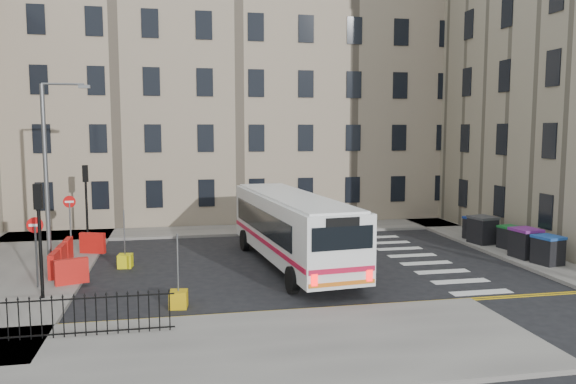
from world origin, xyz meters
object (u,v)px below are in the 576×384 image
object	(u,v)px
wheelie_bin_c	(510,237)
bollard_yellow	(125,261)
streetlamp	(46,170)
wheelie_bin_a	(548,250)
wheelie_bin_e	(475,228)
bollard_chevron	(179,299)
wheelie_bin_b	(525,243)
bus	(292,226)
wheelie_bin_d	(483,230)

from	to	relation	value
wheelie_bin_c	bollard_yellow	size ratio (longest dim) A/B	1.97
streetlamp	wheelie_bin_a	bearing A→B (deg)	-12.82
wheelie_bin_a	wheelie_bin_e	bearing A→B (deg)	79.99
streetlamp	bollard_chevron	world-z (taller)	streetlamp
wheelie_bin_c	wheelie_bin_e	distance (m)	2.62
bollard_yellow	bollard_chevron	size ratio (longest dim) A/B	1.00
wheelie_bin_b	streetlamp	bearing A→B (deg)	164.10
streetlamp	wheelie_bin_e	size ratio (longest dim) A/B	6.16
wheelie_bin_a	wheelie_bin_e	world-z (taller)	wheelie_bin_a
bus	wheelie_bin_e	xyz separation A→B (m)	(10.98, 3.45, -1.05)
wheelie_bin_c	wheelie_bin_a	bearing A→B (deg)	-105.24
wheelie_bin_b	wheelie_bin_e	distance (m)	4.54
wheelie_bin_d	wheelie_bin_a	bearing A→B (deg)	-95.51
streetlamp	wheelie_bin_b	world-z (taller)	streetlamp
wheelie_bin_b	wheelie_bin_e	bearing A→B (deg)	83.26
streetlamp	wheelie_bin_e	xyz separation A→B (m)	(21.79, 0.90, -3.57)
wheelie_bin_a	wheelie_bin_b	xyz separation A→B (m)	(-0.20, 1.36, 0.05)
wheelie_bin_c	wheelie_bin_d	size ratio (longest dim) A/B	0.80
bus	bollard_yellow	distance (m)	7.62
wheelie_bin_e	bollard_yellow	xyz separation A→B (m)	(-18.34, -2.26, -0.47)
wheelie_bin_e	bollard_yellow	size ratio (longest dim) A/B	2.20
streetlamp	wheelie_bin_c	distance (m)	22.60
wheelie_bin_c	streetlamp	bearing A→B (deg)	165.18
wheelie_bin_c	wheelie_bin_e	bearing A→B (deg)	89.35
wheelie_bin_e	bollard_yellow	distance (m)	18.49
wheelie_bin_a	bollard_yellow	world-z (taller)	wheelie_bin_a
bollard_yellow	bollard_chevron	world-z (taller)	same
bollard_yellow	wheelie_bin_c	bearing A→B (deg)	-0.97
bus	wheelie_bin_c	size ratio (longest dim) A/B	9.96
streetlamp	bollard_yellow	bearing A→B (deg)	-21.53
streetlamp	bollard_yellow	distance (m)	5.48
streetlamp	bollard_chevron	distance (m)	10.37
wheelie_bin_a	wheelie_bin_b	bearing A→B (deg)	86.56
bus	wheelie_bin_d	bearing A→B (deg)	6.24
wheelie_bin_c	wheelie_bin_e	world-z (taller)	wheelie_bin_e
wheelie_bin_d	bollard_yellow	world-z (taller)	wheelie_bin_d
wheelie_bin_d	bollard_yellow	bearing A→B (deg)	173.63
streetlamp	bollard_chevron	xyz separation A→B (m)	(5.76, -7.62, -4.04)
wheelie_bin_d	bollard_chevron	world-z (taller)	wheelie_bin_d
streetlamp	wheelie_bin_d	distance (m)	21.86
wheelie_bin_a	wheelie_bin_b	world-z (taller)	wheelie_bin_b
streetlamp	bollard_chevron	bearing A→B (deg)	-52.92
wheelie_bin_a	streetlamp	bearing A→B (deg)	155.50
wheelie_bin_d	wheelie_bin_c	bearing A→B (deg)	-76.18
bus	wheelie_bin_d	world-z (taller)	bus
bollard_yellow	bollard_chevron	xyz separation A→B (m)	(2.31, -6.26, 0.00)
wheelie_bin_a	wheelie_bin_c	distance (m)	3.33
wheelie_bin_c	wheelie_bin_b	bearing A→B (deg)	-114.08
wheelie_bin_b	wheelie_bin_d	xyz separation A→B (m)	(-0.18, 3.44, 0.03)
bus	wheelie_bin_c	distance (m)	11.51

